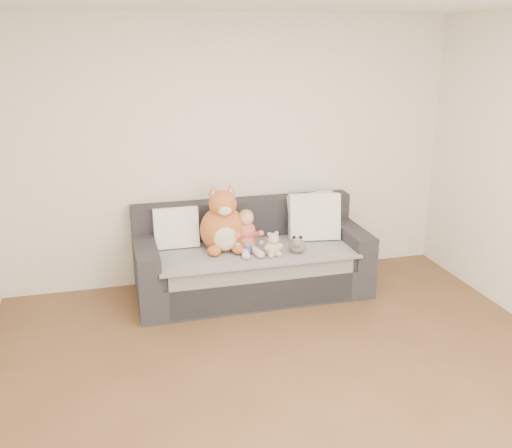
# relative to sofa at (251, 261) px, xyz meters

# --- Properties ---
(room_shell) EXTENTS (5.00, 5.00, 5.00)m
(room_shell) POSITION_rel_sofa_xyz_m (-0.10, -1.64, 0.99)
(room_shell) COLOR brown
(room_shell) RESTS_ON ground
(sofa) EXTENTS (2.20, 0.94, 0.85)m
(sofa) POSITION_rel_sofa_xyz_m (0.00, 0.00, 0.00)
(sofa) COLOR #25252A
(sofa) RESTS_ON ground
(cushion_left) EXTENTS (0.42, 0.19, 0.40)m
(cushion_left) POSITION_rel_sofa_xyz_m (-0.69, 0.15, 0.35)
(cushion_left) COLOR white
(cushion_left) RESTS_ON sofa
(cushion_right_back) EXTENTS (0.51, 0.33, 0.44)m
(cushion_right_back) POSITION_rel_sofa_xyz_m (0.67, 0.15, 0.38)
(cushion_right_back) COLOR white
(cushion_right_back) RESTS_ON sofa
(cushion_right_front) EXTENTS (0.52, 0.29, 0.47)m
(cushion_right_front) POSITION_rel_sofa_xyz_m (0.65, 0.04, 0.39)
(cushion_right_front) COLOR white
(cushion_right_front) RESTS_ON sofa
(toddler) EXTENTS (0.28, 0.39, 0.39)m
(toddler) POSITION_rel_sofa_xyz_m (-0.06, -0.11, 0.33)
(toddler) COLOR #C1444D
(toddler) RESTS_ON sofa
(plush_cat) EXTENTS (0.52, 0.44, 0.65)m
(plush_cat) POSITION_rel_sofa_xyz_m (-0.27, -0.04, 0.40)
(plush_cat) COLOR #C65F2C
(plush_cat) RESTS_ON sofa
(teddy_bear) EXTENTS (0.19, 0.14, 0.24)m
(teddy_bear) POSITION_rel_sofa_xyz_m (0.13, -0.32, 0.26)
(teddy_bear) COLOR beige
(teddy_bear) RESTS_ON sofa
(plush_cow) EXTENTS (0.15, 0.23, 0.19)m
(plush_cow) POSITION_rel_sofa_xyz_m (0.37, -0.29, 0.24)
(plush_cow) COLOR white
(plush_cow) RESTS_ON sofa
(sippy_cup) EXTENTS (0.11, 0.08, 0.13)m
(sippy_cup) POSITION_rel_sofa_xyz_m (-0.09, -0.23, 0.23)
(sippy_cup) COLOR #5B3EAA
(sippy_cup) RESTS_ON sofa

